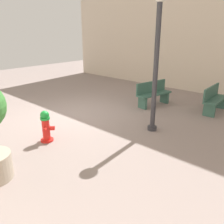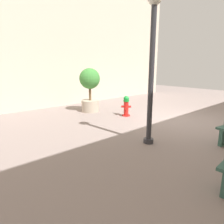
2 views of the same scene
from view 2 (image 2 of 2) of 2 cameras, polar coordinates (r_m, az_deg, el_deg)
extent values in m
plane|color=gray|center=(8.31, 19.13, -2.32)|extent=(23.40, 23.40, 0.00)
cube|color=beige|center=(11.16, -19.54, 24.03)|extent=(0.70, 18.00, 8.71)
cylinder|color=red|center=(8.59, 4.04, -0.95)|extent=(0.34, 0.34, 0.05)
cylinder|color=red|center=(8.52, 4.08, 1.11)|extent=(0.20, 0.20, 0.58)
cylinder|color=#198C33|center=(8.46, 4.11, 3.24)|extent=(0.25, 0.25, 0.06)
sphere|color=#198C33|center=(8.44, 4.12, 3.86)|extent=(0.23, 0.23, 0.23)
cylinder|color=red|center=(8.51, 5.07, 1.56)|extent=(0.16, 0.16, 0.09)
cylinder|color=red|center=(8.50, 3.10, 1.58)|extent=(0.16, 0.16, 0.09)
cylinder|color=red|center=(8.36, 4.11, 1.08)|extent=(0.18, 0.18, 0.12)
cylinder|color=tan|center=(9.39, -6.23, 1.76)|extent=(0.82, 0.82, 0.54)
cylinder|color=brown|center=(9.29, -6.33, 5.56)|extent=(0.11, 0.11, 0.72)
sphere|color=#3D8438|center=(9.23, -6.43, 9.52)|extent=(0.94, 0.94, 0.94)
cylinder|color=#2D2D33|center=(5.73, 10.39, -8.07)|extent=(0.28, 0.28, 0.12)
cylinder|color=#2D2D33|center=(5.36, 11.19, 10.09)|extent=(0.14, 0.14, 3.46)
camera|label=1|loc=(8.96, -38.08, 15.42)|focal=37.47mm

